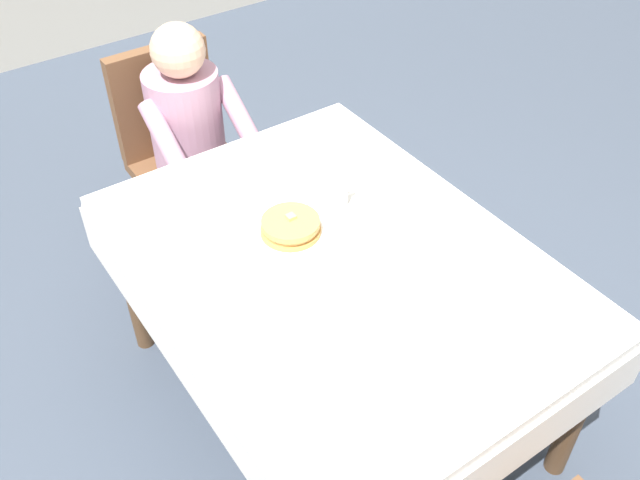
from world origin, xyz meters
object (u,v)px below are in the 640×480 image
cup_coffee (337,194)px  dining_table_main (337,278)px  chair_diner (179,141)px  breakfast_stack (290,226)px  plate_breakfast (291,233)px  knife_right_of_plate (343,216)px  fork_left_of_plate (243,260)px  syrup_pitcher (222,234)px  spoon_near_edge (352,295)px  diner_person (192,130)px

cup_coffee → dining_table_main: bearing=-125.6°
chair_diner → breakfast_stack: (-0.07, -1.00, 0.25)m
dining_table_main → plate_breakfast: plate_breakfast is taller
plate_breakfast → breakfast_stack: 0.04m
knife_right_of_plate → plate_breakfast: bearing=86.5°
fork_left_of_plate → knife_right_of_plate: same height
syrup_pitcher → knife_right_of_plate: (0.39, -0.11, -0.04)m
knife_right_of_plate → spoon_near_edge: size_ratio=1.33×
plate_breakfast → spoon_near_edge: 0.33m
dining_table_main → chair_diner: chair_diner is taller
dining_table_main → plate_breakfast: bearing=108.4°
diner_person → plate_breakfast: diner_person is taller
dining_table_main → cup_coffee: bearing=54.4°
diner_person → chair_diner: bearing=-90.0°
plate_breakfast → breakfast_stack: size_ratio=1.44×
breakfast_stack → syrup_pitcher: size_ratio=2.44×
fork_left_of_plate → breakfast_stack: bearing=-84.2°
spoon_near_edge → knife_right_of_plate: bearing=44.6°
dining_table_main → cup_coffee: (0.15, 0.22, 0.13)m
cup_coffee → knife_right_of_plate: cup_coffee is taller
diner_person → spoon_near_edge: bearing=86.8°
diner_person → plate_breakfast: 0.85m
dining_table_main → cup_coffee: size_ratio=13.49×
plate_breakfast → syrup_pitcher: syrup_pitcher is taller
chair_diner → syrup_pitcher: chair_diner is taller
breakfast_stack → chair_diner: bearing=86.2°
diner_person → dining_table_main: bearing=89.8°
knife_right_of_plate → fork_left_of_plate: bearing=92.5°
plate_breakfast → knife_right_of_plate: plate_breakfast is taller
diner_person → syrup_pitcher: diner_person is taller
plate_breakfast → breakfast_stack: (-0.01, -0.01, 0.03)m
dining_table_main → spoon_near_edge: size_ratio=10.16×
breakfast_stack → diner_person: bearing=85.5°
diner_person → knife_right_of_plate: diner_person is taller
dining_table_main → chair_diner: 1.18m
diner_person → fork_left_of_plate: diner_person is taller
spoon_near_edge → fork_left_of_plate: bearing=107.4°
diner_person → knife_right_of_plate: (0.13, -0.86, 0.07)m
plate_breakfast → syrup_pitcher: 0.22m
diner_person → breakfast_stack: size_ratio=5.74×
dining_table_main → knife_right_of_plate: (0.13, 0.15, 0.09)m
diner_person → fork_left_of_plate: size_ratio=6.22×
plate_breakfast → fork_left_of_plate: plate_breakfast is taller
chair_diner → diner_person: size_ratio=0.83×
chair_diner → cup_coffee: chair_diner is taller
spoon_near_edge → plate_breakfast: bearing=75.9°
dining_table_main → knife_right_of_plate: knife_right_of_plate is taller
fork_left_of_plate → knife_right_of_plate: size_ratio=0.90×
knife_right_of_plate → spoon_near_edge: 0.37m
chair_diner → knife_right_of_plate: (0.13, -1.02, 0.21)m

